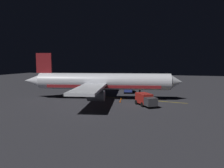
# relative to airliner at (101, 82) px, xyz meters

# --- Properties ---
(ground_plane) EXTENTS (180.00, 180.00, 0.20)m
(ground_plane) POSITION_rel_airliner_xyz_m (-0.11, 0.58, -3.96)
(ground_plane) COLOR #2F2F35
(apron_guide_stripe) EXTENTS (4.47, 28.63, 0.01)m
(apron_guide_stripe) POSITION_rel_airliner_xyz_m (-2.13, 4.58, -3.86)
(apron_guide_stripe) COLOR gold
(apron_guide_stripe) RESTS_ON ground_plane
(airliner) EXTENTS (33.26, 36.36, 10.48)m
(airliner) POSITION_rel_airliner_xyz_m (0.00, 0.00, 0.00)
(airliner) COLOR silver
(airliner) RESTS_ON ground_plane
(baggage_truck) EXTENTS (5.60, 4.83, 2.37)m
(baggage_truck) POSITION_rel_airliner_xyz_m (4.89, 10.76, -2.65)
(baggage_truck) COLOR maroon
(baggage_truck) RESTS_ON ground_plane
(catering_truck) EXTENTS (6.40, 3.30, 2.57)m
(catering_truck) POSITION_rel_airliner_xyz_m (-11.41, 3.92, -2.55)
(catering_truck) COLOR navy
(catering_truck) RESTS_ON ground_plane
(ground_crew_worker) EXTENTS (0.40, 0.40, 1.74)m
(ground_crew_worker) POSITION_rel_airliner_xyz_m (-0.02, 10.59, -2.98)
(ground_crew_worker) COLOR black
(ground_crew_worker) RESTS_ON ground_plane
(traffic_cone_near_left) EXTENTS (0.50, 0.50, 0.55)m
(traffic_cone_near_left) POSITION_rel_airliner_xyz_m (0.10, 4.75, -3.61)
(traffic_cone_near_left) COLOR #EA590F
(traffic_cone_near_left) RESTS_ON ground_plane
(traffic_cone_near_right) EXTENTS (0.50, 0.50, 0.55)m
(traffic_cone_near_right) POSITION_rel_airliner_xyz_m (2.81, 5.23, -3.61)
(traffic_cone_near_right) COLOR #EA590F
(traffic_cone_near_right) RESTS_ON ground_plane
(traffic_cone_under_wing) EXTENTS (0.50, 0.50, 0.55)m
(traffic_cone_under_wing) POSITION_rel_airliner_xyz_m (5.47, 10.31, -3.61)
(traffic_cone_under_wing) COLOR #EA590F
(traffic_cone_under_wing) RESTS_ON ground_plane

